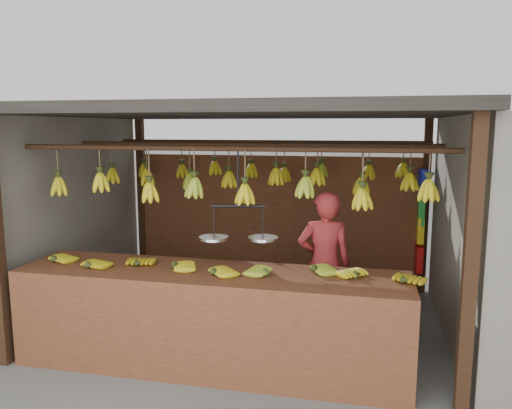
# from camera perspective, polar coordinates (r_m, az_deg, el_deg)

# --- Properties ---
(ground) EXTENTS (80.00, 80.00, 0.00)m
(ground) POSITION_cam_1_polar(r_m,az_deg,el_deg) (5.84, -0.66, -13.16)
(ground) COLOR #5B5B57
(stall) EXTENTS (4.30, 3.30, 2.40)m
(stall) POSITION_cam_1_polar(r_m,az_deg,el_deg) (5.74, 0.06, 6.68)
(stall) COLOR black
(stall) RESTS_ON ground
(counter) EXTENTS (3.60, 0.81, 0.96)m
(counter) POSITION_cam_1_polar(r_m,az_deg,el_deg) (4.50, -5.61, -10.33)
(counter) COLOR brown
(counter) RESTS_ON ground
(hanging_bananas) EXTENTS (3.63, 2.25, 0.37)m
(hanging_bananas) POSITION_cam_1_polar(r_m,az_deg,el_deg) (5.45, -0.66, 2.95)
(hanging_bananas) COLOR gold
(hanging_bananas) RESTS_ON ground
(balance_scale) EXTENTS (0.70, 0.35, 0.82)m
(balance_scale) POSITION_cam_1_polar(r_m,az_deg,el_deg) (4.51, -2.03, -3.31)
(balance_scale) COLOR black
(balance_scale) RESTS_ON ground
(vendor) EXTENTS (0.62, 0.47, 1.54)m
(vendor) POSITION_cam_1_polar(r_m,az_deg,el_deg) (5.30, 7.82, -6.75)
(vendor) COLOR #BF3333
(vendor) RESTS_ON ground
(bag_bundles) EXTENTS (0.08, 0.26, 1.34)m
(bag_bundles) POSITION_cam_1_polar(r_m,az_deg,el_deg) (6.76, 18.29, -1.78)
(bag_bundles) COLOR #1426BF
(bag_bundles) RESTS_ON ground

